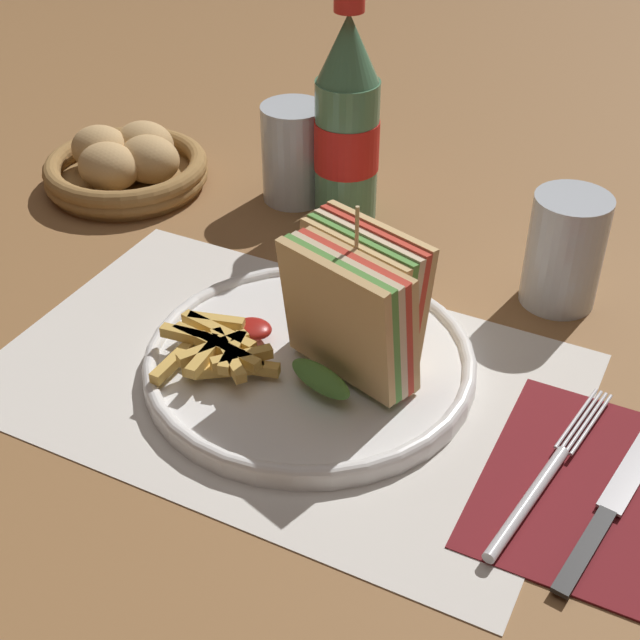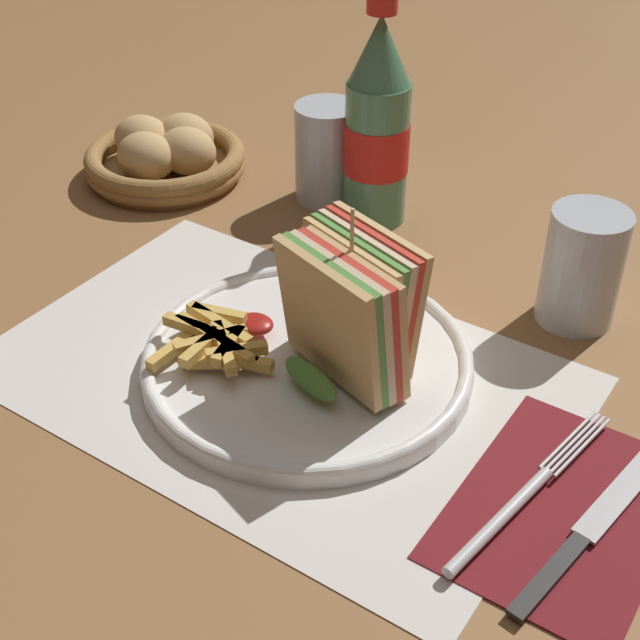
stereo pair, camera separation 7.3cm
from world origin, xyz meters
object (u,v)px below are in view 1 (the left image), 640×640
object	(u,v)px
knife	(618,495)
coke_bottle_near	(347,125)
bread_basket	(126,166)
club_sandwich	(354,309)
plate_main	(309,362)
fork	(540,484)
glass_far	(294,160)
glass_near	(564,257)

from	to	relation	value
knife	coke_bottle_near	distance (m)	0.45
bread_basket	club_sandwich	bearing A→B (deg)	-27.82
plate_main	fork	distance (m)	0.21
glass_far	bread_basket	distance (m)	0.19
plate_main	fork	bearing A→B (deg)	-12.37
fork	coke_bottle_near	size ratio (longest dim) A/B	0.83
plate_main	glass_far	xyz separation A→B (m)	(-0.15, 0.26, 0.04)
fork	knife	world-z (taller)	fork
plate_main	club_sandwich	distance (m)	0.07
bread_basket	glass_near	bearing A→B (deg)	-0.66
club_sandwich	knife	distance (m)	0.23
club_sandwich	coke_bottle_near	xyz separation A→B (m)	(-0.12, 0.24, 0.03)
plate_main	bread_basket	world-z (taller)	bread_basket
glass_near	bread_basket	xyz separation A→B (m)	(-0.49, 0.01, -0.02)
coke_bottle_near	glass_near	size ratio (longest dim) A/B	2.25
fork	coke_bottle_near	bearing A→B (deg)	143.44
club_sandwich	fork	distance (m)	0.19
coke_bottle_near	bread_basket	distance (m)	0.26
knife	glass_far	world-z (taller)	glass_far
fork	glass_far	xyz separation A→B (m)	(-0.36, 0.31, 0.04)
coke_bottle_near	glass_near	distance (m)	0.25
glass_far	club_sandwich	bearing A→B (deg)	-53.34
glass_far	fork	bearing A→B (deg)	-40.38
knife	glass_near	bearing A→B (deg)	123.19
glass_near	coke_bottle_near	bearing A→B (deg)	167.14
fork	knife	size ratio (longest dim) A/B	0.96
club_sandwich	glass_far	xyz separation A→B (m)	(-0.19, 0.25, -0.03)
club_sandwich	bread_basket	xyz separation A→B (m)	(-0.37, 0.19, -0.05)
plate_main	knife	distance (m)	0.26
knife	bread_basket	xyz separation A→B (m)	(-0.59, 0.23, 0.02)
coke_bottle_near	glass_near	world-z (taller)	coke_bottle_near
knife	glass_near	xyz separation A→B (m)	(-0.10, 0.22, 0.04)
fork	glass_near	xyz separation A→B (m)	(-0.05, 0.24, 0.04)
club_sandwich	bread_basket	size ratio (longest dim) A/B	0.79
knife	fork	bearing A→B (deg)	-153.11
glass_far	glass_near	bearing A→B (deg)	-11.89
glass_far	bread_basket	world-z (taller)	glass_far
fork	bread_basket	world-z (taller)	bread_basket
glass_near	glass_far	xyz separation A→B (m)	(-0.31, 0.06, -0.00)
fork	glass_far	bearing A→B (deg)	148.37
bread_basket	glass_far	bearing A→B (deg)	18.25
knife	coke_bottle_near	xyz separation A→B (m)	(-0.34, 0.28, 0.10)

